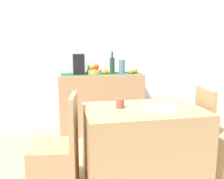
{
  "coord_description": "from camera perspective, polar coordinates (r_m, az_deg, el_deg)",
  "views": [
    {
      "loc": [
        -0.6,
        -2.62,
        1.32
      ],
      "look_at": [
        0.01,
        0.35,
        0.76
      ],
      "focal_mm": 38.89,
      "sensor_mm": 36.0,
      "label": 1
    }
  ],
  "objects": [
    {
      "name": "ground_plane",
      "position": [
        3.0,
        1.28,
        -15.82
      ],
      "size": [
        6.4,
        6.4,
        0.02
      ],
      "primitive_type": "cube",
      "color": "tan",
      "rests_on": "ground"
    },
    {
      "name": "room_wall_rear",
      "position": [
        3.85,
        -2.59,
        10.93
      ],
      "size": [
        6.4,
        0.06,
        2.7
      ],
      "primitive_type": "cube",
      "color": "silver",
      "rests_on": "ground"
    },
    {
      "name": "sideboard_console",
      "position": [
        3.69,
        -2.57,
        -3.22
      ],
      "size": [
        1.25,
        0.42,
        0.89
      ],
      "primitive_type": "cube",
      "color": "tan",
      "rests_on": "ground"
    },
    {
      "name": "table_runner",
      "position": [
        3.61,
        -2.63,
        3.72
      ],
      "size": [
        1.17,
        0.32,
        0.01
      ],
      "primitive_type": "cube",
      "color": "#1C5439",
      "rests_on": "sideboard_console"
    },
    {
      "name": "fruit_bowl",
      "position": [
        3.59,
        -4.15,
        4.22
      ],
      "size": [
        0.22,
        0.22,
        0.06
      ],
      "primitive_type": "cylinder",
      "color": "gold",
      "rests_on": "table_runner"
    },
    {
      "name": "apple_rear",
      "position": [
        3.57,
        -5.22,
        5.21
      ],
      "size": [
        0.07,
        0.07,
        0.07
      ],
      "primitive_type": "sphere",
      "color": "olive",
      "rests_on": "fruit_bowl"
    },
    {
      "name": "apple_upper",
      "position": [
        3.57,
        -3.68,
        5.29
      ],
      "size": [
        0.08,
        0.08,
        0.08
      ],
      "primitive_type": "sphere",
      "color": "#B12F17",
      "rests_on": "fruit_bowl"
    },
    {
      "name": "apple_front",
      "position": [
        3.64,
        -4.47,
        5.42
      ],
      "size": [
        0.08,
        0.08,
        0.08
      ],
      "primitive_type": "sphere",
      "color": "gold",
      "rests_on": "fruit_bowl"
    },
    {
      "name": "wine_bottle",
      "position": [
        3.63,
        0.05,
        5.74
      ],
      "size": [
        0.07,
        0.07,
        0.33
      ],
      "color": "#1E4125",
      "rests_on": "sideboard_console"
    },
    {
      "name": "coffee_maker",
      "position": [
        3.56,
        -7.86,
        5.9
      ],
      "size": [
        0.16,
        0.18,
        0.3
      ],
      "primitive_type": "cube",
      "color": "black",
      "rests_on": "sideboard_console"
    },
    {
      "name": "ceramic_vase",
      "position": [
        3.66,
        2.32,
        5.41
      ],
      "size": [
        0.09,
        0.09,
        0.21
      ],
      "primitive_type": "cylinder",
      "color": "slate",
      "rests_on": "sideboard_console"
    },
    {
      "name": "orange_loose_mid",
      "position": [
        3.68,
        5.37,
        4.38
      ],
      "size": [
        0.08,
        0.08,
        0.08
      ],
      "primitive_type": "sphere",
      "color": "orange",
      "rests_on": "sideboard_console"
    },
    {
      "name": "orange_loose_far",
      "position": [
        3.61,
        4.56,
        4.22
      ],
      "size": [
        0.07,
        0.07,
        0.07
      ],
      "primitive_type": "sphere",
      "color": "orange",
      "rests_on": "sideboard_console"
    },
    {
      "name": "orange_loose_end",
      "position": [
        3.58,
        -1.41,
        4.21
      ],
      "size": [
        0.07,
        0.07,
        0.07
      ],
      "primitive_type": "sphere",
      "color": "orange",
      "rests_on": "sideboard_console"
    },
    {
      "name": "dining_table",
      "position": [
        2.39,
        7.24,
        -13.01
      ],
      "size": [
        1.09,
        0.72,
        0.74
      ],
      "primitive_type": "cube",
      "color": "tan",
      "rests_on": "ground"
    },
    {
      "name": "open_book",
      "position": [
        2.27,
        10.99,
        -4.31
      ],
      "size": [
        0.33,
        0.29,
        0.02
      ],
      "primitive_type": "cube",
      "rotation": [
        0.0,
        0.0,
        -0.35
      ],
      "color": "white",
      "rests_on": "dining_table"
    },
    {
      "name": "coffee_cup",
      "position": [
        2.26,
        1.89,
        -3.3
      ],
      "size": [
        0.08,
        0.08,
        0.09
      ],
      "primitive_type": "cylinder",
      "color": "brown",
      "rests_on": "dining_table"
    },
    {
      "name": "chair_near_window",
      "position": [
        2.33,
        -12.92,
        -16.76
      ],
      "size": [
        0.45,
        0.45,
        0.9
      ],
      "color": "tan",
      "rests_on": "ground"
    },
    {
      "name": "chair_by_corner",
      "position": [
        2.79,
        23.54,
        -12.67
      ],
      "size": [
        0.45,
        0.45,
        0.9
      ],
      "color": "tan",
      "rests_on": "ground"
    }
  ]
}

